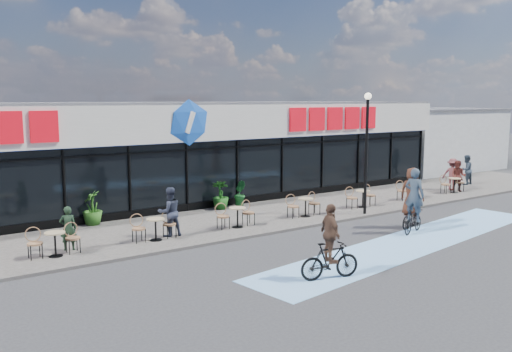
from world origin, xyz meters
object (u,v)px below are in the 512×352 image
(patron_right, at_px, (170,212))
(cyclist_a, at_px, (414,207))
(pedestrian_c, at_px, (466,170))
(patron_left, at_px, (68,228))
(pedestrian_b, at_px, (452,174))
(potted_plant_mid, at_px, (239,194))
(lamp_post, at_px, (367,142))
(cyclist_b, at_px, (412,202))
(pedestrian_a, at_px, (458,176))
(potted_plant_left, at_px, (92,208))
(potted_plant_right, at_px, (221,195))

(patron_right, relative_size, cyclist_a, 0.72)
(cyclist_a, bearing_deg, pedestrian_c, 25.76)
(patron_left, xyz_separation_m, patron_right, (3.34, -0.21, 0.15))
(patron_left, height_order, pedestrian_b, pedestrian_b)
(potted_plant_mid, relative_size, patron_right, 0.65)
(lamp_post, distance_m, pedestrian_c, 10.61)
(lamp_post, distance_m, cyclist_b, 3.16)
(potted_plant_mid, relative_size, cyclist_b, 0.49)
(potted_plant_mid, distance_m, pedestrian_a, 11.59)
(potted_plant_left, bearing_deg, pedestrian_c, -6.29)
(patron_left, distance_m, pedestrian_b, 19.60)
(patron_left, bearing_deg, potted_plant_left, -101.69)
(potted_plant_mid, relative_size, pedestrian_a, 0.70)
(lamp_post, height_order, potted_plant_mid, lamp_post)
(pedestrian_c, bearing_deg, lamp_post, 12.56)
(cyclist_a, xyz_separation_m, cyclist_b, (0.63, 0.61, 0.01))
(pedestrian_a, distance_m, pedestrian_b, 0.61)
(potted_plant_left, xyz_separation_m, patron_right, (1.62, -3.18, 0.21))
(potted_plant_right, bearing_deg, potted_plant_mid, 4.36)
(patron_left, bearing_deg, lamp_post, -168.79)
(lamp_post, xyz_separation_m, potted_plant_right, (-4.33, 4.20, -2.31))
(pedestrian_a, relative_size, cyclist_b, 0.70)
(potted_plant_mid, relative_size, potted_plant_right, 0.90)
(potted_plant_right, height_order, pedestrian_b, pedestrian_b)
(potted_plant_left, height_order, cyclist_a, cyclist_a)
(lamp_post, xyz_separation_m, potted_plant_left, (-9.76, 4.43, -2.29))
(potted_plant_right, relative_size, pedestrian_c, 0.75)
(patron_left, distance_m, cyclist_a, 11.69)
(patron_left, bearing_deg, potted_plant_right, -140.61)
(pedestrian_b, bearing_deg, cyclist_a, 100.72)
(potted_plant_mid, xyz_separation_m, cyclist_b, (3.28, -6.65, 0.30))
(pedestrian_b, bearing_deg, patron_left, 73.41)
(cyclist_a, bearing_deg, cyclist_b, 44.14)
(potted_plant_right, relative_size, pedestrian_b, 0.76)
(pedestrian_b, xyz_separation_m, cyclist_b, (-8.16, -4.03, 0.04))
(cyclist_a, bearing_deg, patron_left, 157.58)
(potted_plant_left, bearing_deg, pedestrian_a, -10.69)
(lamp_post, height_order, pedestrian_a, lamp_post)
(pedestrian_c, bearing_deg, potted_plant_left, -6.14)
(potted_plant_left, height_order, pedestrian_c, pedestrian_c)
(patron_right, distance_m, cyclist_a, 8.58)
(patron_left, relative_size, patron_right, 0.82)
(patron_left, distance_m, pedestrian_a, 19.31)
(potted_plant_right, relative_size, cyclist_b, 0.55)
(patron_right, bearing_deg, pedestrian_a, -176.74)
(cyclist_a, relative_size, cyclist_b, 1.04)
(lamp_post, relative_size, pedestrian_b, 3.03)
(pedestrian_b, xyz_separation_m, cyclist_a, (-8.79, -4.64, 0.03))
(patron_right, bearing_deg, pedestrian_c, -173.16)
(pedestrian_a, height_order, pedestrian_b, pedestrian_b)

